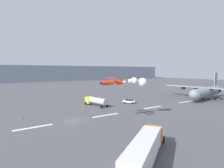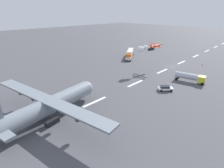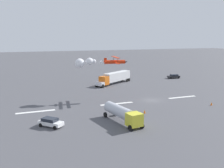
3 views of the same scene
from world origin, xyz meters
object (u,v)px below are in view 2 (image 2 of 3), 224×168
(semi_truck_orange, at_px, (130,53))
(followme_car_yellow, at_px, (151,49))
(cargo_transport_plane, at_px, (52,104))
(stunt_biplane_red, at_px, (145,48))
(fuel_tanker_truck, at_px, (190,77))
(traffic_cone_far, at_px, (187,74))
(traffic_cone_near, at_px, (202,65))
(airport_staff_sedan, at_px, (165,88))

(semi_truck_orange, relative_size, followme_car_yellow, 3.14)
(cargo_transport_plane, relative_size, semi_truck_orange, 2.45)
(cargo_transport_plane, xyz_separation_m, semi_truck_orange, (-56.74, -22.46, -1.20))
(stunt_biplane_red, height_order, fuel_tanker_truck, stunt_biplane_red)
(fuel_tanker_truck, bearing_deg, traffic_cone_far, -150.91)
(semi_truck_orange, bearing_deg, traffic_cone_far, 79.00)
(semi_truck_orange, distance_m, traffic_cone_near, 34.75)
(fuel_tanker_truck, height_order, traffic_cone_near, fuel_tanker_truck)
(semi_truck_orange, bearing_deg, stunt_biplane_red, 53.80)
(fuel_tanker_truck, relative_size, traffic_cone_near, 13.38)
(airport_staff_sedan, bearing_deg, traffic_cone_near, -178.15)
(fuel_tanker_truck, distance_m, traffic_cone_far, 7.49)
(followme_car_yellow, bearing_deg, traffic_cone_far, 48.77)
(followme_car_yellow, bearing_deg, fuel_tanker_truck, 46.14)
(cargo_transport_plane, xyz_separation_m, traffic_cone_far, (-50.31, 10.63, -2.97))
(cargo_transport_plane, distance_m, fuel_tanker_truck, 46.15)
(stunt_biplane_red, height_order, airport_staff_sedan, stunt_biplane_red)
(traffic_cone_far, bearing_deg, stunt_biplane_red, -66.50)
(cargo_transport_plane, bearing_deg, fuel_tanker_truck, 162.05)
(traffic_cone_far, bearing_deg, traffic_cone_near, -179.71)
(followme_car_yellow, bearing_deg, stunt_biplane_red, 28.15)
(stunt_biplane_red, relative_size, airport_staff_sedan, 2.97)
(traffic_cone_far, bearing_deg, airport_staff_sedan, 3.26)
(stunt_biplane_red, xyz_separation_m, airport_staff_sedan, (12.34, 16.33, -8.42))
(cargo_transport_plane, height_order, semi_truck_orange, cargo_transport_plane)
(stunt_biplane_red, distance_m, traffic_cone_near, 29.56)
(followme_car_yellow, distance_m, traffic_cone_far, 47.05)
(fuel_tanker_truck, distance_m, followme_car_yellow, 54.04)
(cargo_transport_plane, xyz_separation_m, traffic_cone_near, (-67.46, 10.55, -2.97))
(semi_truck_orange, xyz_separation_m, traffic_cone_far, (6.43, 33.09, -1.77))
(stunt_biplane_red, distance_m, airport_staff_sedan, 22.13)
(traffic_cone_near, bearing_deg, stunt_biplane_red, -32.51)
(cargo_transport_plane, height_order, stunt_biplane_red, cargo_transport_plane)
(airport_staff_sedan, bearing_deg, followme_car_yellow, -143.89)
(semi_truck_orange, height_order, traffic_cone_near, semi_truck_orange)
(cargo_transport_plane, bearing_deg, followme_car_yellow, -163.07)
(cargo_transport_plane, height_order, traffic_cone_far, cargo_transport_plane)
(cargo_transport_plane, relative_size, traffic_cone_far, 48.38)
(fuel_tanker_truck, distance_m, airport_staff_sedan, 12.81)
(fuel_tanker_truck, bearing_deg, airport_staff_sedan, -11.29)
(stunt_biplane_red, height_order, semi_truck_orange, stunt_biplane_red)
(semi_truck_orange, xyz_separation_m, traffic_cone_near, (-10.72, 33.00, -1.77))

